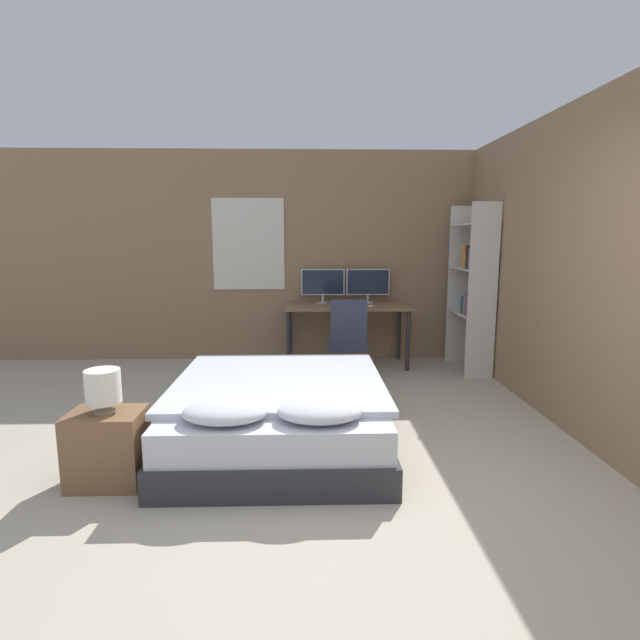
% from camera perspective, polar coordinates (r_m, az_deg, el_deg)
% --- Properties ---
extents(ground_plane, '(20.00, 20.00, 0.00)m').
position_cam_1_polar(ground_plane, '(3.11, 4.78, -21.82)').
color(ground_plane, '#B2A893').
extents(wall_back, '(12.00, 0.08, 2.70)m').
position_cam_1_polar(wall_back, '(6.57, 1.04, 7.23)').
color(wall_back, '#8E7051').
rests_on(wall_back, ground_plane).
extents(wall_side_right, '(0.06, 12.00, 2.70)m').
position_cam_1_polar(wall_side_right, '(4.69, 26.39, 5.29)').
color(wall_side_right, '#8E7051').
rests_on(wall_side_right, ground_plane).
extents(bed, '(1.64, 1.91, 0.57)m').
position_cam_1_polar(bed, '(3.99, -4.71, -10.51)').
color(bed, '#2D2D33').
rests_on(bed, ground_plane).
extents(nightstand, '(0.47, 0.35, 0.49)m').
position_cam_1_polar(nightstand, '(3.66, -23.11, -13.28)').
color(nightstand, brown).
rests_on(nightstand, ground_plane).
extents(bedside_lamp, '(0.22, 0.22, 0.28)m').
position_cam_1_polar(bedside_lamp, '(3.52, -23.55, -7.03)').
color(bedside_lamp, gray).
rests_on(bedside_lamp, nightstand).
extents(desk, '(1.54, 0.69, 0.77)m').
position_cam_1_polar(desk, '(6.24, 3.07, 0.90)').
color(desk, '#846042').
rests_on(desk, ground_plane).
extents(monitor_left, '(0.56, 0.16, 0.44)m').
position_cam_1_polar(monitor_left, '(6.42, 0.33, 4.21)').
color(monitor_left, '#B7B7BC').
rests_on(monitor_left, desk).
extents(monitor_right, '(0.56, 0.16, 0.44)m').
position_cam_1_polar(monitor_right, '(6.47, 5.50, 4.21)').
color(monitor_right, '#B7B7BC').
rests_on(monitor_right, desk).
extents(keyboard, '(0.36, 0.13, 0.02)m').
position_cam_1_polar(keyboard, '(5.99, 3.26, 1.47)').
color(keyboard, '#B7B7BC').
rests_on(keyboard, desk).
extents(computer_mouse, '(0.07, 0.05, 0.04)m').
position_cam_1_polar(computer_mouse, '(6.02, 5.84, 1.56)').
color(computer_mouse, '#B7B7BC').
rests_on(computer_mouse, desk).
extents(office_chair, '(0.52, 0.52, 0.95)m').
position_cam_1_polar(office_chair, '(5.60, 3.15, -3.41)').
color(office_chair, black).
rests_on(office_chair, ground_plane).
extents(bookshelf, '(0.33, 0.83, 1.99)m').
position_cam_1_polar(bookshelf, '(6.17, 17.16, 4.19)').
color(bookshelf, beige).
rests_on(bookshelf, ground_plane).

